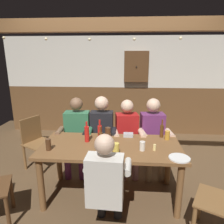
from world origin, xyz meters
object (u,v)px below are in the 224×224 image
chair_empty_near_right (37,141)px  bottle_3 (87,134)px  person_0 (77,132)px  pint_glass_0 (142,146)px  person_1 (101,131)px  bottle_0 (100,131)px  plate_0 (179,158)px  pint_glass_1 (167,135)px  wall_dart_cabinet (136,67)px  pint_glass_4 (48,144)px  table_candle (155,147)px  pint_glass_2 (116,149)px  person_2 (127,134)px  person_3 (153,133)px  condiment_caddy (128,135)px  bottle_2 (162,131)px  dining_table (111,153)px  pint_glass_3 (108,133)px  person_4 (106,181)px  bottle_1 (101,138)px

chair_empty_near_right → bottle_3: bearing=86.8°
person_0 → pint_glass_0: 1.28m
person_1 → bottle_0: size_ratio=4.90×
person_0 → plate_0: (1.43, -0.96, 0.08)m
person_0 → pint_glass_1: (1.39, -0.40, 0.14)m
wall_dart_cabinet → pint_glass_4: bearing=-113.9°
table_candle → pint_glass_2: size_ratio=0.56×
person_2 → person_3: 0.41m
condiment_caddy → plate_0: bearing=-47.3°
bottle_0 → pint_glass_0: bearing=-33.8°
bottle_2 → person_1: bearing=160.7°
dining_table → pint_glass_3: size_ratio=11.93×
bottle_3 → pint_glass_3: bottle_3 is taller
plate_0 → pint_glass_0: size_ratio=2.09×
person_1 → pint_glass_0: person_1 is taller
plate_0 → bottle_3: bottle_3 is taller
chair_empty_near_right → bottle_3: bottle_3 is taller
person_2 → wall_dart_cabinet: size_ratio=1.75×
bottle_3 → pint_glass_0: bearing=-16.5°
bottle_2 → pint_glass_0: 0.55m
person_4 → bottle_1: (-0.14, 0.68, 0.20)m
bottle_3 → bottle_1: bearing=-19.7°
pint_glass_2 → wall_dart_cabinet: (0.32, 2.68, 0.82)m
person_2 → bottle_2: size_ratio=4.62×
chair_empty_near_right → bottle_1: bottle_1 is taller
dining_table → chair_empty_near_right: bearing=152.2°
person_2 → chair_empty_near_right: bearing=-11.3°
bottle_2 → pint_glass_4: bearing=-160.0°
person_3 → pint_glass_1: bearing=103.2°
table_candle → chair_empty_near_right: bearing=156.7°
person_2 → person_3: size_ratio=0.98×
bottle_2 → bottle_3: (-1.04, -0.24, 0.02)m
person_3 → condiment_caddy: bearing=33.4°
bottle_3 → person_4: bearing=-65.7°
bottle_0 → bottle_2: (0.89, 0.07, 0.00)m
person_1 → bottle_3: bearing=76.2°
table_candle → bottle_3: 0.91m
pint_glass_3 → bottle_3: bearing=-149.9°
plate_0 → pint_glass_0: (-0.41, 0.19, 0.05)m
table_candle → bottle_0: size_ratio=0.31×
condiment_caddy → bottle_3: (-0.56, -0.22, 0.09)m
person_0 → condiment_caddy: (0.84, -0.33, 0.10)m
person_4 → wall_dart_cabinet: wall_dart_cabinet is taller
pint_glass_2 → pint_glass_0: bearing=22.9°
bottle_0 → pint_glass_4: bottle_0 is taller
bottle_2 → pint_glass_2: bottle_2 is taller
chair_empty_near_right → pint_glass_3: pint_glass_3 is taller
person_1 → dining_table: bearing=106.3°
person_1 → table_candle: person_1 is taller
person_0 → pint_glass_2: 1.15m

